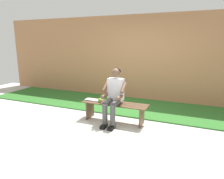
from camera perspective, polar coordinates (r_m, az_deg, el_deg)
ground_plane at (r=4.51m, az=-16.85°, el=-11.21°), size 10.00×7.00×0.04m
grass_strip at (r=5.86m, az=5.21°, el=-4.64°), size 9.00×1.72×0.03m
brick_wall at (r=6.78m, az=4.18°, el=9.02°), size 9.50×0.24×2.63m
bench_near at (r=4.68m, az=0.72°, el=-5.12°), size 1.53×0.41×0.44m
person_seated at (r=4.48m, az=0.51°, el=-1.24°), size 0.50×0.69×1.25m
apple at (r=4.72m, az=-3.46°, el=-3.01°), size 0.09×0.09×0.09m
book_open at (r=4.87m, az=-5.20°, el=-2.95°), size 0.41×0.16×0.02m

